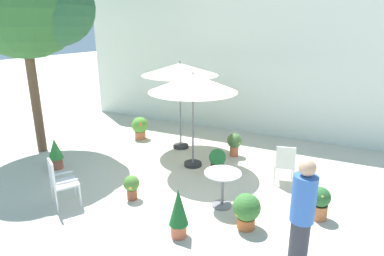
% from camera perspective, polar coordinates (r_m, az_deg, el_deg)
% --- Properties ---
extents(ground_plane, '(60.00, 60.00, 0.00)m').
position_cam_1_polar(ground_plane, '(7.72, -1.40, -8.21)').
color(ground_plane, beige).
extents(villa_facade, '(11.66, 0.30, 4.96)m').
position_cam_1_polar(villa_facade, '(10.65, 8.69, 12.55)').
color(villa_facade, silver).
rests_on(villa_facade, ground).
extents(patio_umbrella_0, '(2.07, 2.07, 2.46)m').
position_cam_1_polar(patio_umbrella_0, '(8.87, -2.12, 10.08)').
color(patio_umbrella_0, '#2D2D2D').
rests_on(patio_umbrella_0, ground).
extents(patio_umbrella_1, '(2.10, 2.10, 2.34)m').
position_cam_1_polar(patio_umbrella_1, '(7.62, 0.17, 7.73)').
color(patio_umbrella_1, '#2D2D2D').
rests_on(patio_umbrella_1, ground).
extents(cafe_table_0, '(0.70, 0.70, 0.71)m').
position_cam_1_polar(cafe_table_0, '(6.29, 5.36, -9.52)').
color(cafe_table_0, white).
rests_on(cafe_table_0, ground).
extents(patio_chair_0, '(0.64, 0.64, 0.97)m').
position_cam_1_polar(patio_chair_0, '(6.73, -22.17, -8.39)').
color(patio_chair_0, silver).
rests_on(patio_chair_0, ground).
extents(patio_chair_1, '(0.51, 0.51, 0.90)m').
position_cam_1_polar(patio_chair_1, '(7.40, 15.91, -5.80)').
color(patio_chair_1, white).
rests_on(patio_chair_1, ground).
extents(potted_plant_0, '(0.33, 0.32, 0.51)m').
position_cam_1_polar(potted_plant_0, '(6.70, -10.54, -9.86)').
color(potted_plant_0, '#A55032').
rests_on(potted_plant_0, ground).
extents(potted_plant_1, '(0.48, 0.49, 0.64)m').
position_cam_1_polar(potted_plant_1, '(5.79, 9.47, -13.88)').
color(potted_plant_1, '#C06031').
rests_on(potted_plant_1, ground).
extents(potted_plant_2, '(0.40, 0.40, 0.61)m').
position_cam_1_polar(potted_plant_2, '(7.69, 4.45, -5.68)').
color(potted_plant_2, '#C06149').
rests_on(potted_plant_2, ground).
extents(potted_plant_3, '(0.50, 0.50, 0.69)m').
position_cam_1_polar(potted_plant_3, '(10.14, -9.11, 0.21)').
color(potted_plant_3, '#CE6F45').
rests_on(potted_plant_3, ground).
extents(potted_plant_4, '(0.32, 0.32, 0.86)m').
position_cam_1_polar(potted_plant_4, '(5.45, -2.37, -14.41)').
color(potted_plant_4, '#C36243').
rests_on(potted_plant_4, ground).
extents(potted_plant_5, '(0.41, 0.40, 0.63)m').
position_cam_1_polar(potted_plant_5, '(8.75, 7.44, -2.55)').
color(potted_plant_5, '#CC6A42').
rests_on(potted_plant_5, ground).
extents(potted_plant_6, '(0.36, 0.36, 0.61)m').
position_cam_1_polar(potted_plant_6, '(6.40, 21.44, -11.93)').
color(potted_plant_6, '#C16D3D').
rests_on(potted_plant_6, ground).
extents(potted_plant_7, '(0.35, 0.35, 0.76)m').
position_cam_1_polar(potted_plant_7, '(8.57, -22.75, -3.98)').
color(potted_plant_7, '#9B523C').
rests_on(potted_plant_7, ground).
extents(standing_person, '(0.44, 0.44, 1.72)m').
position_cam_1_polar(standing_person, '(4.75, 18.63, -14.51)').
color(standing_person, '#33333D').
rests_on(standing_person, ground).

